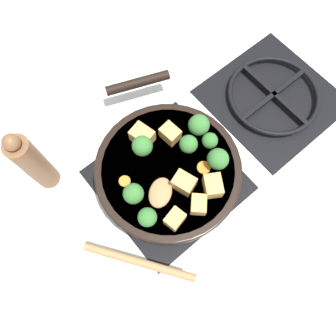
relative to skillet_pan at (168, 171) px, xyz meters
name	(u,v)px	position (x,y,z in m)	size (l,w,h in m)	color
ground_plane	(168,180)	(0.00, 0.00, -0.06)	(2.40, 2.40, 0.00)	silver
front_burner_grate	(168,179)	(0.00, 0.00, -0.05)	(0.31, 0.31, 0.03)	black
rear_burner_grate	(273,96)	(0.00, 0.36, -0.05)	(0.31, 0.31, 0.03)	black
skillet_pan	(168,171)	(0.00, 0.00, 0.00)	(0.43, 0.33, 0.06)	black
wooden_spoon	(149,230)	(0.08, -0.12, 0.03)	(0.22, 0.23, 0.02)	#A87A4C
tofu_cube_center_large	(170,134)	(-0.05, 0.05, 0.04)	(0.04, 0.03, 0.03)	tan
tofu_cube_near_handle	(213,186)	(0.10, 0.04, 0.04)	(0.04, 0.04, 0.04)	tan
tofu_cube_east_chunk	(199,204)	(0.11, -0.01, 0.04)	(0.04, 0.03, 0.03)	tan
tofu_cube_west_chunk	(183,184)	(0.05, 0.00, 0.04)	(0.04, 0.04, 0.04)	tan
tofu_cube_back_piece	(143,135)	(-0.09, 0.00, 0.05)	(0.05, 0.04, 0.04)	tan
tofu_cube_front_piece	(175,219)	(0.10, -0.06, 0.04)	(0.04, 0.03, 0.03)	tan
broccoli_floret_near_spoon	(147,217)	(0.06, -0.11, 0.05)	(0.04, 0.04, 0.05)	#709956
broccoli_floret_center_top	(210,141)	(0.02, 0.10, 0.05)	(0.04, 0.04, 0.04)	#709956
broccoli_floret_east_rim	(142,146)	(-0.06, -0.02, 0.06)	(0.05, 0.05, 0.05)	#709956
broccoli_floret_west_rim	(199,125)	(-0.02, 0.11, 0.06)	(0.05, 0.05, 0.05)	#709956
broccoli_floret_north_edge	(218,159)	(0.06, 0.09, 0.06)	(0.05, 0.05, 0.05)	#709956
broccoli_floret_south_cluster	(189,144)	(0.00, 0.06, 0.05)	(0.04, 0.04, 0.05)	#709956
broccoli_floret_mid_floret	(133,194)	(0.01, -0.10, 0.05)	(0.04, 0.04, 0.05)	#709956
carrot_slice_orange_thin	(125,181)	(-0.03, -0.09, 0.03)	(0.02, 0.02, 0.01)	orange
carrot_slice_near_center	(204,168)	(0.05, 0.06, 0.03)	(0.03, 0.03, 0.01)	orange
pepper_mill	(33,163)	(-0.19, -0.22, 0.05)	(0.05, 0.05, 0.23)	brown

